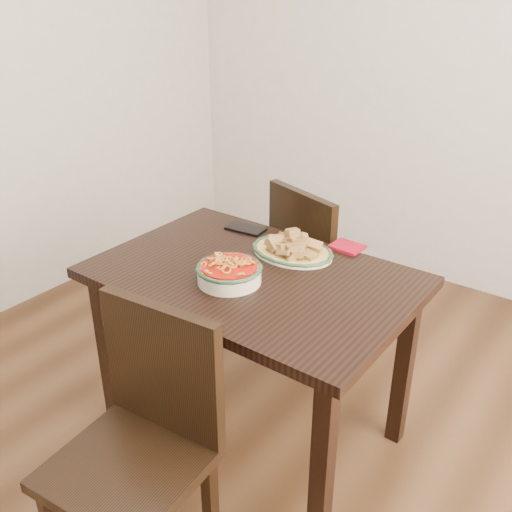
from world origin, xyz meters
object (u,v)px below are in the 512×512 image
Objects in this scene: chair_far at (317,266)px; noodle_bowl at (229,271)px; chair_near at (144,433)px; dining_table at (253,297)px; smartphone at (246,229)px; fish_plate at (293,243)px.

chair_far reaches higher than noodle_bowl.
chair_far is 1.27m from chair_near.
dining_table is 1.31× the size of chair_far.
chair_near is 5.37× the size of smartphone.
dining_table is 0.41m from smartphone.
smartphone is at bearing 131.30° from dining_table.
chair_near reaches higher than noodle_bowl.
chair_near reaches higher than fish_plate.
smartphone is at bearing 165.19° from fish_plate.
noodle_bowl is at bearing 94.64° from chair_near.
chair_far is 5.37× the size of smartphone.
fish_plate is 2.01× the size of smartphone.
chair_near is 0.62m from noodle_bowl.
noodle_bowl is at bearing 111.90° from chair_far.
noodle_bowl is (-0.06, -0.33, -0.00)m from fish_plate.
smartphone is (-0.24, 0.40, -0.04)m from noodle_bowl.
fish_plate is 0.30m from smartphone.
fish_plate is at bearing 123.20° from chair_far.
fish_plate is 1.39× the size of noodle_bowl.
chair_far is 0.51m from fish_plate.
smartphone is at bearing 120.33° from noodle_bowl.
chair_near is at bearing -79.86° from noodle_bowl.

